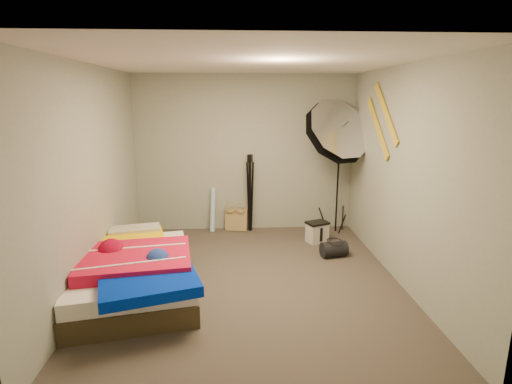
{
  "coord_description": "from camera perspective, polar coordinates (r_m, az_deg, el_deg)",
  "views": [
    {
      "loc": [
        -0.18,
        -4.39,
        2.13
      ],
      "look_at": [
        0.1,
        0.6,
        0.95
      ],
      "focal_mm": 28.0,
      "sensor_mm": 36.0,
      "label": 1
    }
  ],
  "objects": [
    {
      "name": "floor",
      "position": [
        4.88,
        -0.8,
        -12.59
      ],
      "size": [
        4.0,
        4.0,
        0.0
      ],
      "primitive_type": "plane",
      "color": "#4B4338",
      "rests_on": "ground"
    },
    {
      "name": "ceiling",
      "position": [
        4.41,
        -0.91,
        18.11
      ],
      "size": [
        4.0,
        4.0,
        0.0
      ],
      "primitive_type": "plane",
      "rotation": [
        3.14,
        0.0,
        0.0
      ],
      "color": "silver",
      "rests_on": "wall_back"
    },
    {
      "name": "wall_back",
      "position": [
        6.45,
        -1.58,
        5.45
      ],
      "size": [
        3.5,
        0.0,
        3.5
      ],
      "primitive_type": "plane",
      "rotation": [
        1.57,
        0.0,
        0.0
      ],
      "color": "#979A8C",
      "rests_on": "floor"
    },
    {
      "name": "wall_front",
      "position": [
        2.55,
        0.99,
        -6.91
      ],
      "size": [
        3.5,
        0.0,
        3.5
      ],
      "primitive_type": "plane",
      "rotation": [
        -1.57,
        0.0,
        0.0
      ],
      "color": "#979A8C",
      "rests_on": "floor"
    },
    {
      "name": "wall_left",
      "position": [
        4.74,
        -22.5,
        1.58
      ],
      "size": [
        0.0,
        4.0,
        4.0
      ],
      "primitive_type": "plane",
      "rotation": [
        1.57,
        0.0,
        1.57
      ],
      "color": "#979A8C",
      "rests_on": "floor"
    },
    {
      "name": "wall_right",
      "position": [
        4.87,
        20.2,
        2.06
      ],
      "size": [
        0.0,
        4.0,
        4.0
      ],
      "primitive_type": "plane",
      "rotation": [
        1.57,
        0.0,
        -1.57
      ],
      "color": "#979A8C",
      "rests_on": "floor"
    },
    {
      "name": "tote_bag",
      "position": [
        6.58,
        -2.8,
        -3.96
      ],
      "size": [
        0.38,
        0.22,
        0.37
      ],
      "primitive_type": "cube",
      "rotation": [
        -0.14,
        0.0,
        -0.2
      ],
      "color": "tan",
      "rests_on": "floor"
    },
    {
      "name": "wrapping_roll",
      "position": [
        6.54,
        -6.2,
        -2.56
      ],
      "size": [
        0.12,
        0.21,
        0.71
      ],
      "primitive_type": "cylinder",
      "rotation": [
        -0.17,
        0.0,
        -0.23
      ],
      "color": "#5EAFD0",
      "rests_on": "floor"
    },
    {
      "name": "camera_case",
      "position": [
        6.13,
        8.72,
        -5.76
      ],
      "size": [
        0.35,
        0.31,
        0.29
      ],
      "primitive_type": "cube",
      "rotation": [
        0.0,
        0.0,
        0.4
      ],
      "color": "beige",
      "rests_on": "floor"
    },
    {
      "name": "duffel_bag",
      "position": [
        5.63,
        11.07,
        -8.02
      ],
      "size": [
        0.39,
        0.28,
        0.21
      ],
      "primitive_type": "cylinder",
      "rotation": [
        0.0,
        1.57,
        0.2
      ],
      "color": "black",
      "rests_on": "floor"
    },
    {
      "name": "wall_stripe_upper",
      "position": [
        5.34,
        18.07,
        10.72
      ],
      "size": [
        0.02,
        0.91,
        0.78
      ],
      "primitive_type": "cube",
      "rotation": [
        0.7,
        0.0,
        0.0
      ],
      "color": "gold",
      "rests_on": "wall_right"
    },
    {
      "name": "wall_stripe_lower",
      "position": [
        5.59,
        17.0,
        8.82
      ],
      "size": [
        0.02,
        0.91,
        0.78
      ],
      "primitive_type": "cube",
      "rotation": [
        0.7,
        0.0,
        0.0
      ],
      "color": "gold",
      "rests_on": "wall_right"
    },
    {
      "name": "bed",
      "position": [
        4.69,
        -17.05,
        -10.77
      ],
      "size": [
        1.64,
        2.1,
        0.53
      ],
      "color": "#413520",
      "rests_on": "floor"
    },
    {
      "name": "photo_umbrella",
      "position": [
        6.18,
        11.27,
        8.2
      ],
      "size": [
        1.16,
        1.09,
        2.24
      ],
      "color": "black",
      "rests_on": "floor"
    },
    {
      "name": "camera_tripod",
      "position": [
        6.41,
        -0.86,
        0.62
      ],
      "size": [
        0.09,
        0.09,
        1.26
      ],
      "color": "black",
      "rests_on": "floor"
    }
  ]
}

